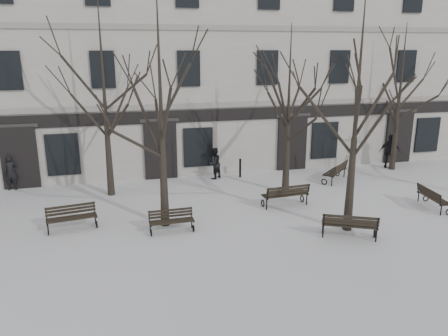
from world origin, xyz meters
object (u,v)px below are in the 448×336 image
object	(u,v)px
tree_2	(358,89)
bench_4	(336,171)
bench_3	(72,217)
bench_2	(350,225)
bench_0	(171,220)
bench_5	(433,197)
bench_1	(286,194)
tree_1	(160,82)

from	to	relation	value
tree_2	bench_4	xyz separation A→B (m)	(2.47, 5.52, -4.54)
tree_2	bench_3	distance (m)	10.98
bench_2	bench_4	bearing A→B (deg)	-88.58
tree_2	bench_0	xyz separation A→B (m)	(-6.20, 1.35, -4.62)
bench_3	bench_5	bearing A→B (deg)	-14.62
tree_2	bench_1	xyz separation A→B (m)	(-1.28, 2.78, -4.53)
tree_1	bench_5	size ratio (longest dim) A/B	4.72
tree_2	bench_5	distance (m)	6.50
tree_2	bench_2	world-z (taller)	tree_2
bench_2	bench_4	distance (m)	6.84
tree_1	bench_3	bearing A→B (deg)	172.72
bench_1	bench_5	xyz separation A→B (m)	(5.75, -1.65, -0.06)
tree_1	bench_0	world-z (taller)	tree_1
bench_0	bench_2	xyz separation A→B (m)	(5.87, -2.07, 0.07)
tree_2	bench_0	bearing A→B (deg)	167.69
bench_1	tree_1	bearing A→B (deg)	3.91
bench_1	bench_3	bearing A→B (deg)	-2.27
tree_2	bench_5	world-z (taller)	tree_2
tree_2	bench_3	xyz separation A→B (m)	(-9.68, 2.45, -4.58)
bench_4	bench_3	bearing A→B (deg)	-28.13
bench_4	bench_5	bearing A→B (deg)	72.06
bench_3	tree_1	bearing A→B (deg)	-16.54
bench_0	bench_4	bearing A→B (deg)	24.36
bench_0	bench_3	xyz separation A→B (m)	(-3.47, 1.09, 0.04)
tree_1	bench_1	bearing A→B (deg)	8.41
tree_1	bench_4	bearing A→B (deg)	21.62
bench_3	bench_4	distance (m)	12.53
bench_4	bench_5	xyz separation A→B (m)	(2.00, -4.40, -0.05)
tree_1	bench_0	xyz separation A→B (m)	(0.15, -0.67, -4.79)
tree_2	bench_1	size ratio (longest dim) A/B	4.09
bench_0	bench_1	world-z (taller)	bench_1
tree_1	bench_4	xyz separation A→B (m)	(8.83, 3.50, -4.71)
tree_1	bench_4	world-z (taller)	tree_1
bench_0	bench_2	distance (m)	6.23
bench_0	bench_2	world-z (taller)	bench_2
bench_0	bench_5	xyz separation A→B (m)	(10.67, -0.23, 0.03)
tree_1	bench_0	bearing A→B (deg)	-77.27
tree_2	bench_0	distance (m)	7.85
bench_4	bench_1	bearing A→B (deg)	-6.10
bench_0	bench_4	size ratio (longest dim) A/B	0.88
bench_3	bench_4	size ratio (longest dim) A/B	1.00
bench_2	bench_5	xyz separation A→B (m)	(4.80, 1.84, -0.04)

